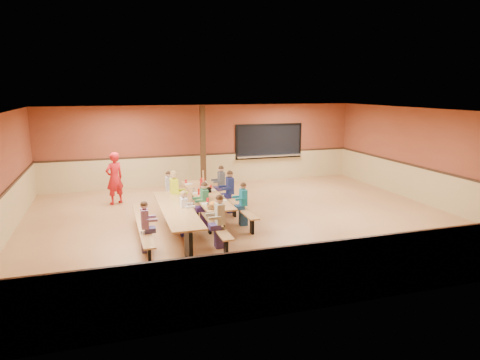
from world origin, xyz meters
name	(u,v)px	position (x,y,z in m)	size (l,w,h in m)	color
ground	(245,220)	(0.00, 0.00, 0.00)	(12.00, 12.00, 0.00)	#9D663B
room_envelope	(245,196)	(0.00, 0.00, 0.69)	(12.04, 10.04, 3.02)	brown
kitchen_pass_through	(269,143)	(2.60, 4.96, 1.49)	(2.78, 0.28, 1.38)	black
structural_post	(203,147)	(-0.20, 4.40, 1.50)	(0.18, 0.18, 3.00)	#331F11
cafeteria_table_main	(206,201)	(-1.01, 0.45, 0.53)	(1.91, 3.70, 0.74)	#B68248
cafeteria_table_second	(177,216)	(-2.02, -0.76, 0.53)	(1.91, 3.70, 0.74)	#B68248
seated_child_white_left	(184,214)	(-1.83, -0.74, 0.56)	(0.33, 0.27, 1.13)	white
seated_adult_yellow	(174,195)	(-1.83, 0.78, 0.67)	(0.44, 0.36, 1.34)	#D5E819
seated_child_grey_left	(169,190)	(-1.83, 1.94, 0.56)	(0.33, 0.27, 1.13)	#BBBBBB
seated_child_teal_right	(243,204)	(-0.18, -0.38, 0.57)	(0.34, 0.28, 1.15)	#157790
seated_child_navy_right	(230,192)	(-0.18, 0.90, 0.62)	(0.38, 0.31, 1.24)	#161E4F
seated_child_char_right	(221,185)	(-0.18, 1.89, 0.61)	(0.37, 0.30, 1.21)	#42454B
seated_child_purple_sec	(145,227)	(-2.85, -1.55, 0.58)	(0.34, 0.28, 1.15)	#966395
seated_child_green_sec	(205,205)	(-1.20, -0.22, 0.60)	(0.36, 0.30, 1.20)	#2B6B43
seated_child_tan_sec	(220,222)	(-1.20, -1.78, 0.61)	(0.38, 0.31, 1.23)	#B1AB8B
standing_woman	(115,178)	(-3.38, 2.92, 0.83)	(0.60, 0.40, 1.65)	red
punch_pitcher	(202,182)	(-0.90, 1.38, 0.85)	(0.16, 0.16, 0.22)	red
chip_bowl	(213,205)	(-1.17, -1.08, 0.81)	(0.32, 0.32, 0.15)	#FFA528
napkin_dispenser	(209,190)	(-0.89, 0.57, 0.80)	(0.10, 0.14, 0.13)	black
condiment_mustard	(207,194)	(-1.08, 0.03, 0.82)	(0.06, 0.06, 0.17)	yellow
condiment_ketchup	(199,191)	(-1.22, 0.39, 0.82)	(0.06, 0.06, 0.17)	#B2140F
table_paddle	(203,185)	(-0.97, 0.94, 0.88)	(0.16, 0.16, 0.56)	black
place_settings	(206,191)	(-1.01, 0.45, 0.80)	(0.65, 3.30, 0.11)	beige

